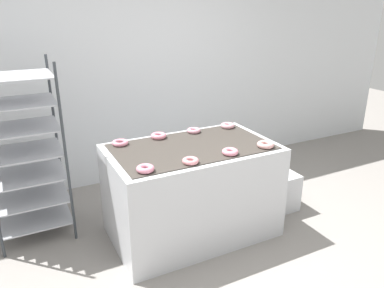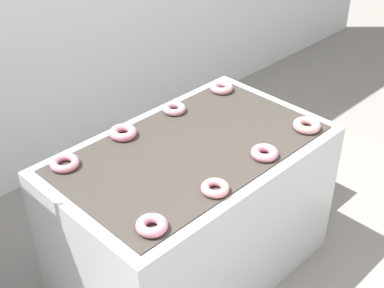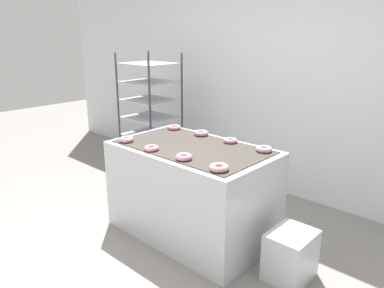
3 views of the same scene
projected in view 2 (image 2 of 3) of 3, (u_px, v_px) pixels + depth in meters
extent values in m
cube|color=silver|center=(192.00, 213.00, 2.93)|extent=(1.45, 0.88, 0.85)
cube|color=#38332D|center=(192.00, 148.00, 2.69)|extent=(1.34, 0.77, 0.01)
cube|color=#262628|center=(298.00, 189.00, 2.83)|extent=(0.12, 0.07, 0.10)
cube|color=silver|center=(296.00, 168.00, 3.66)|extent=(0.30, 0.37, 0.39)
torus|color=pink|center=(152.00, 225.00, 2.17)|extent=(0.13, 0.13, 0.04)
torus|color=pink|center=(215.00, 188.00, 2.38)|extent=(0.13, 0.13, 0.04)
torus|color=pink|center=(264.00, 153.00, 2.61)|extent=(0.13, 0.13, 0.04)
torus|color=#D39592|center=(307.00, 125.00, 2.82)|extent=(0.15, 0.15, 0.04)
torus|color=pink|center=(65.00, 163.00, 2.54)|extent=(0.14, 0.14, 0.04)
torus|color=pink|center=(123.00, 132.00, 2.76)|extent=(0.14, 0.14, 0.04)
torus|color=#D18A9B|center=(174.00, 109.00, 2.97)|extent=(0.13, 0.13, 0.04)
torus|color=#D3939E|center=(221.00, 88.00, 3.18)|extent=(0.14, 0.14, 0.04)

